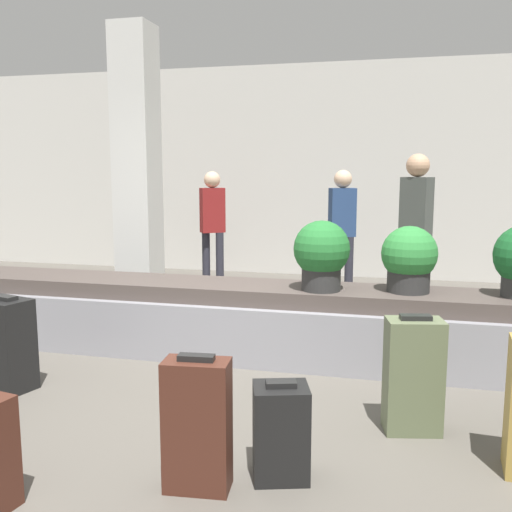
{
  "coord_description": "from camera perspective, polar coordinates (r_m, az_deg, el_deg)",
  "views": [
    {
      "loc": [
        1.17,
        -3.5,
        1.61
      ],
      "look_at": [
        0.0,
        1.21,
        0.88
      ],
      "focal_mm": 40.0,
      "sensor_mm": 36.0,
      "label": 1
    }
  ],
  "objects": [
    {
      "name": "suitcase_2",
      "position": [
        3.71,
        15.45,
        -11.46
      ],
      "size": [
        0.38,
        0.28,
        0.74
      ],
      "rotation": [
        0.0,
        0.0,
        0.21
      ],
      "color": "#5B6647",
      "rests_on": "ground_plane"
    },
    {
      "name": "traveler_1",
      "position": [
        7.35,
        8.6,
        3.37
      ],
      "size": [
        0.37,
        0.29,
        1.62
      ],
      "rotation": [
        0.0,
        0.0,
        0.41
      ],
      "color": "#282833",
      "rests_on": "ground_plane"
    },
    {
      "name": "carousel",
      "position": [
        5.02,
        0.0,
        -6.56
      ],
      "size": [
        7.48,
        0.78,
        0.63
      ],
      "color": "gray",
      "rests_on": "ground_plane"
    },
    {
      "name": "back_wall",
      "position": [
        8.82,
        6.4,
        8.41
      ],
      "size": [
        18.0,
        0.06,
        3.2
      ],
      "color": "beige",
      "rests_on": "ground_plane"
    },
    {
      "name": "suitcase_3",
      "position": [
        3.13,
        2.49,
        -17.13
      ],
      "size": [
        0.34,
        0.31,
        0.53
      ],
      "rotation": [
        0.0,
        0.0,
        0.29
      ],
      "color": "black",
      "rests_on": "ground_plane"
    },
    {
      "name": "traveler_0",
      "position": [
        6.49,
        15.68,
        3.59
      ],
      "size": [
        0.37,
        0.32,
        1.79
      ],
      "rotation": [
        0.0,
        0.0,
        2.59
      ],
      "color": "#282833",
      "rests_on": "ground_plane"
    },
    {
      "name": "pillar",
      "position": [
        6.64,
        -11.78,
        8.27
      ],
      "size": [
        0.43,
        0.43,
        3.2
      ],
      "color": "silver",
      "rests_on": "ground_plane"
    },
    {
      "name": "suitcase_5",
      "position": [
        3.0,
        -5.89,
        -16.45
      ],
      "size": [
        0.35,
        0.21,
        0.71
      ],
      "rotation": [
        0.0,
        0.0,
        0.1
      ],
      "color": "#472319",
      "rests_on": "ground_plane"
    },
    {
      "name": "potted_plant_2",
      "position": [
        4.77,
        15.07,
        -0.28
      ],
      "size": [
        0.45,
        0.45,
        0.54
      ],
      "color": "#2D2D2D",
      "rests_on": "carousel"
    },
    {
      "name": "suitcase_0",
      "position": [
        4.62,
        -23.57,
        -8.11
      ],
      "size": [
        0.4,
        0.35,
        0.71
      ],
      "rotation": [
        0.0,
        0.0,
        -0.28
      ],
      "color": "black",
      "rests_on": "ground_plane"
    },
    {
      "name": "ground_plane",
      "position": [
        4.02,
        -4.31,
        -15.08
      ],
      "size": [
        18.0,
        18.0,
        0.0
      ],
      "primitive_type": "plane",
      "color": "#59544C"
    },
    {
      "name": "potted_plant_1",
      "position": [
        4.7,
        6.57,
        0.21
      ],
      "size": [
        0.46,
        0.46,
        0.58
      ],
      "color": "#2D2D2D",
      "rests_on": "carousel"
    },
    {
      "name": "traveler_2",
      "position": [
        7.87,
        -4.37,
        3.68
      ],
      "size": [
        0.37,
        0.33,
        1.6
      ],
      "rotation": [
        0.0,
        0.0,
        0.6
      ],
      "color": "#282833",
      "rests_on": "ground_plane"
    }
  ]
}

